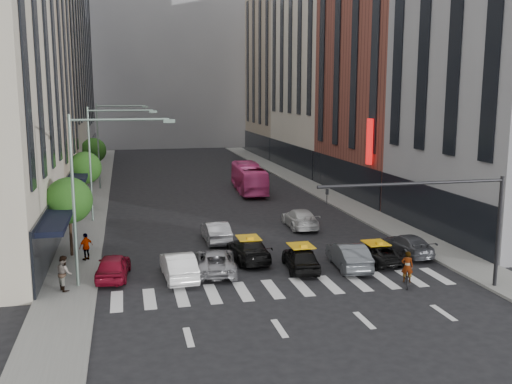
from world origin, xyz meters
TOP-DOWN VIEW (x-y plane):
  - ground at (0.00, 0.00)m, footprint 160.00×160.00m
  - sidewalk_left at (-11.50, 30.00)m, footprint 3.00×96.00m
  - sidewalk_right at (11.50, 30.00)m, footprint 3.00×96.00m
  - building_left_b at (-17.00, 28.00)m, footprint 8.00×16.00m
  - building_left_c at (-17.00, 46.00)m, footprint 8.00×20.00m
  - building_left_d at (-17.00, 65.00)m, footprint 8.00×18.00m
  - building_right_a at (17.00, 10.00)m, footprint 8.00×16.00m
  - building_right_b at (17.00, 27.00)m, footprint 8.00×18.00m
  - building_right_c at (17.00, 46.00)m, footprint 8.00×20.00m
  - building_right_d at (17.00, 65.00)m, footprint 8.00×18.00m
  - building_far at (0.00, 85.00)m, footprint 30.00×10.00m
  - tree_near at (-11.80, 10.00)m, footprint 2.88×2.88m
  - tree_mid at (-11.80, 26.00)m, footprint 2.88×2.88m
  - tree_far at (-11.80, 42.00)m, footprint 2.88×2.88m
  - streetlamp_near at (-10.04, 4.00)m, footprint 5.38×0.25m
  - streetlamp_mid at (-10.04, 20.00)m, footprint 5.38×0.25m
  - streetlamp_far at (-10.04, 36.00)m, footprint 5.38×0.25m
  - traffic_signal at (7.69, -1.00)m, footprint 10.10×0.20m
  - liberty_sign at (12.60, 20.00)m, footprint 0.30×0.70m
  - car_red at (-9.20, 5.21)m, footprint 2.11×4.32m
  - car_white_front at (-5.66, 4.35)m, footprint 1.85×4.67m
  - car_silver at (-3.48, 4.98)m, footprint 2.81×5.10m
  - taxi_left at (-1.12, 6.92)m, footprint 2.15×4.94m
  - taxi_center at (1.42, 4.30)m, footprint 2.14×4.41m
  - car_grey_mid at (4.30, 4.07)m, footprint 2.05×4.78m
  - taxi_right at (6.34, 4.80)m, footprint 2.43×4.46m
  - car_grey_curb at (9.00, 5.83)m, footprint 1.96×4.59m
  - car_row2_left at (-2.39, 11.75)m, footprint 1.65×4.50m
  - car_row2_right at (4.59, 14.53)m, footprint 2.22×5.06m
  - bus at (4.19, 31.04)m, footprint 3.17×10.63m
  - motorcycle at (6.08, 0.29)m, footprint 1.17×1.68m
  - rider at (6.08, 0.29)m, footprint 0.73×0.63m
  - pedestrian_near at (-11.62, 3.39)m, footprint 0.99×1.10m
  - pedestrian_far at (-10.84, 8.76)m, footprint 1.01×0.95m

SIDE VIEW (x-z plane):
  - ground at x=0.00m, z-range 0.00..0.00m
  - sidewalk_left at x=-11.50m, z-range 0.00..0.15m
  - sidewalk_right at x=11.50m, z-range 0.00..0.15m
  - motorcycle at x=6.08m, z-range 0.00..0.84m
  - taxi_right at x=6.34m, z-range 0.00..1.19m
  - car_grey_curb at x=9.00m, z-range 0.00..1.32m
  - car_silver at x=-3.48m, z-range 0.00..1.35m
  - taxi_left at x=-1.12m, z-range 0.00..1.41m
  - car_red at x=-9.20m, z-range 0.00..1.42m
  - car_row2_right at x=4.59m, z-range 0.00..1.45m
  - taxi_center at x=1.42m, z-range 0.00..1.45m
  - car_row2_left at x=-2.39m, z-range 0.00..1.47m
  - car_white_front at x=-5.66m, z-range 0.00..1.51m
  - car_grey_mid at x=4.30m, z-range 0.00..1.53m
  - pedestrian_far at x=-10.84m, z-range 0.15..1.82m
  - pedestrian_near at x=-11.62m, z-range 0.15..1.99m
  - bus at x=4.19m, z-range 0.00..2.92m
  - rider at x=6.08m, z-range 0.84..2.53m
  - tree_near at x=-11.80m, z-range 1.18..6.13m
  - tree_mid at x=-11.80m, z-range 1.18..6.13m
  - tree_far at x=-11.80m, z-range 1.18..6.13m
  - traffic_signal at x=7.69m, z-range 1.47..7.47m
  - streetlamp_near at x=-10.04m, z-range 1.40..10.40m
  - streetlamp_mid at x=-10.04m, z-range 1.40..10.40m
  - streetlamp_far at x=-10.04m, z-range 1.40..10.40m
  - liberty_sign at x=12.60m, z-range 4.00..8.00m
  - building_left_b at x=-17.00m, z-range 0.00..24.00m
  - building_right_b at x=17.00m, z-range 0.00..26.00m
  - building_right_d at x=17.00m, z-range 0.00..28.00m
  - building_left_d at x=-17.00m, z-range 0.00..30.00m
  - building_right_a at x=17.00m, z-range 0.00..32.00m
  - building_left_c at x=-17.00m, z-range 0.00..36.00m
  - building_far at x=0.00m, z-range 0.00..36.00m
  - building_right_c at x=17.00m, z-range 0.00..40.00m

